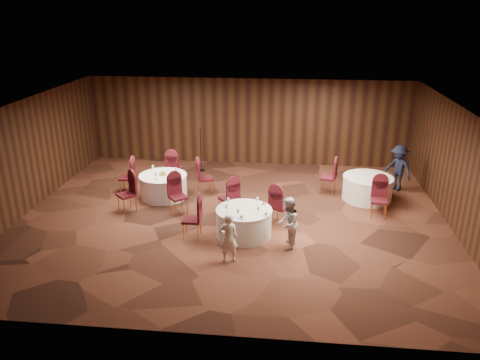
# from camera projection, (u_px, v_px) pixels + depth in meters

# --- Properties ---
(ground) EXTENTS (12.00, 12.00, 0.00)m
(ground) POSITION_uv_depth(u_px,v_px,m) (232.00, 218.00, 13.31)
(ground) COLOR black
(ground) RESTS_ON ground
(room_shell) EXTENTS (12.00, 12.00, 12.00)m
(room_shell) POSITION_uv_depth(u_px,v_px,m) (232.00, 152.00, 12.61)
(room_shell) COLOR silver
(room_shell) RESTS_ON ground
(table_main) EXTENTS (1.47, 1.47, 0.74)m
(table_main) POSITION_uv_depth(u_px,v_px,m) (244.00, 222.00, 12.22)
(table_main) COLOR white
(table_main) RESTS_ON ground
(table_left) EXTENTS (1.48, 1.48, 0.74)m
(table_left) POSITION_uv_depth(u_px,v_px,m) (164.00, 186.00, 14.64)
(table_left) COLOR white
(table_left) RESTS_ON ground
(table_right) EXTENTS (1.53, 1.53, 0.74)m
(table_right) POSITION_uv_depth(u_px,v_px,m) (367.00, 188.00, 14.49)
(table_right) COLOR white
(table_right) RESTS_ON ground
(chairs_main) EXTENTS (2.87, 2.12, 1.00)m
(chairs_main) POSITION_uv_depth(u_px,v_px,m) (234.00, 208.00, 12.79)
(chairs_main) COLOR #3B0B0C
(chairs_main) RESTS_ON ground
(chairs_left) EXTENTS (3.11, 3.09, 1.00)m
(chairs_left) POSITION_uv_depth(u_px,v_px,m) (163.00, 182.00, 14.58)
(chairs_left) COLOR #3B0B0C
(chairs_left) RESTS_ON ground
(chairs_right) EXTENTS (1.92, 2.35, 1.00)m
(chairs_right) POSITION_uv_depth(u_px,v_px,m) (352.00, 188.00, 14.12)
(chairs_right) COLOR #3B0B0C
(chairs_right) RESTS_ON ground
(tabletop_main) EXTENTS (1.14, 1.04, 0.22)m
(tabletop_main) POSITION_uv_depth(u_px,v_px,m) (249.00, 208.00, 11.94)
(tabletop_main) COLOR silver
(tabletop_main) RESTS_ON table_main
(tabletop_left) EXTENTS (0.83, 0.73, 0.22)m
(tabletop_left) POSITION_uv_depth(u_px,v_px,m) (162.00, 173.00, 14.48)
(tabletop_left) COLOR silver
(tabletop_left) RESTS_ON table_left
(tabletop_right) EXTENTS (0.08, 0.08, 0.22)m
(tabletop_right) POSITION_uv_depth(u_px,v_px,m) (377.00, 175.00, 14.02)
(tabletop_right) COLOR silver
(tabletop_right) RESTS_ON table_right
(mic_stand) EXTENTS (0.24, 0.24, 1.58)m
(mic_stand) POSITION_uv_depth(u_px,v_px,m) (201.00, 159.00, 16.94)
(mic_stand) COLOR black
(mic_stand) RESTS_ON ground
(woman_a) EXTENTS (0.49, 0.38, 1.22)m
(woman_a) POSITION_uv_depth(u_px,v_px,m) (228.00, 238.00, 10.90)
(woman_a) COLOR white
(woman_a) RESTS_ON ground
(woman_b) EXTENTS (0.61, 0.73, 1.35)m
(woman_b) POSITION_uv_depth(u_px,v_px,m) (288.00, 223.00, 11.46)
(woman_b) COLOR silver
(woman_b) RESTS_ON ground
(man_c) EXTENTS (1.07, 1.10, 1.51)m
(man_c) POSITION_uv_depth(u_px,v_px,m) (398.00, 168.00, 15.10)
(man_c) COLOR black
(man_c) RESTS_ON ground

